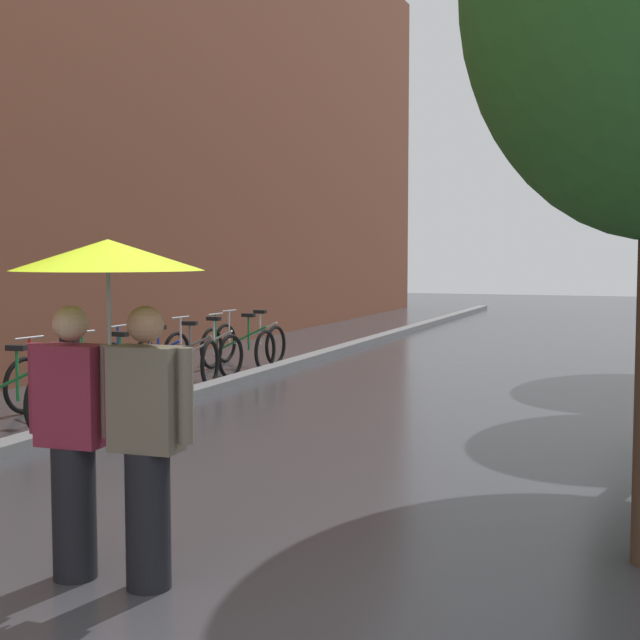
{
  "coord_description": "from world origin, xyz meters",
  "views": [
    {
      "loc": [
        2.69,
        -3.78,
        1.92
      ],
      "look_at": [
        -0.11,
        3.56,
        1.35
      ],
      "focal_mm": 49.99,
      "sensor_mm": 36.0,
      "label": 1
    }
  ],
  "objects_px": {
    "parked_bicycle_2": "(57,386)",
    "parked_bicycle_4": "(146,367)",
    "parked_bicycle_6": "(203,353)",
    "parked_bicycle_7": "(238,348)",
    "parked_bicycle_1": "(1,398)",
    "parked_bicycle_5": "(177,360)",
    "couple_under_umbrella": "(109,355)",
    "parked_bicycle_3": "(108,377)",
    "parked_bicycle_8": "(250,343)"
  },
  "relations": [
    {
      "from": "parked_bicycle_8",
      "to": "parked_bicycle_7",
      "type": "bearing_deg",
      "value": -77.49
    },
    {
      "from": "parked_bicycle_4",
      "to": "parked_bicycle_5",
      "type": "relative_size",
      "value": 0.95
    },
    {
      "from": "parked_bicycle_1",
      "to": "parked_bicycle_7",
      "type": "xyz_separation_m",
      "value": [
        0.08,
        5.62,
        0.0
      ]
    },
    {
      "from": "parked_bicycle_3",
      "to": "parked_bicycle_5",
      "type": "distance_m",
      "value": 1.84
    },
    {
      "from": "parked_bicycle_2",
      "to": "couple_under_umbrella",
      "type": "bearing_deg",
      "value": -49.56
    },
    {
      "from": "parked_bicycle_3",
      "to": "parked_bicycle_8",
      "type": "xyz_separation_m",
      "value": [
        -0.21,
        4.64,
        0.0
      ]
    },
    {
      "from": "parked_bicycle_5",
      "to": "parked_bicycle_8",
      "type": "height_order",
      "value": "same"
    },
    {
      "from": "parked_bicycle_4",
      "to": "parked_bicycle_6",
      "type": "height_order",
      "value": "same"
    },
    {
      "from": "parked_bicycle_2",
      "to": "parked_bicycle_5",
      "type": "distance_m",
      "value": 2.73
    },
    {
      "from": "parked_bicycle_1",
      "to": "parked_bicycle_8",
      "type": "height_order",
      "value": "same"
    },
    {
      "from": "parked_bicycle_1",
      "to": "parked_bicycle_7",
      "type": "distance_m",
      "value": 5.62
    },
    {
      "from": "parked_bicycle_1",
      "to": "parked_bicycle_7",
      "type": "relative_size",
      "value": 1.03
    },
    {
      "from": "parked_bicycle_4",
      "to": "couple_under_umbrella",
      "type": "xyz_separation_m",
      "value": [
        3.68,
        -6.26,
        0.97
      ]
    },
    {
      "from": "parked_bicycle_2",
      "to": "parked_bicycle_4",
      "type": "xyz_separation_m",
      "value": [
        -0.0,
        1.95,
        0.0
      ]
    },
    {
      "from": "parked_bicycle_5",
      "to": "parked_bicycle_8",
      "type": "xyz_separation_m",
      "value": [
        -0.15,
        2.8,
        0.0
      ]
    },
    {
      "from": "parked_bicycle_6",
      "to": "parked_bicycle_7",
      "type": "relative_size",
      "value": 1.03
    },
    {
      "from": "parked_bicycle_7",
      "to": "parked_bicycle_6",
      "type": "bearing_deg",
      "value": -99.94
    },
    {
      "from": "parked_bicycle_5",
      "to": "parked_bicycle_7",
      "type": "xyz_separation_m",
      "value": [
        0.05,
        1.92,
        0.0
      ]
    },
    {
      "from": "parked_bicycle_3",
      "to": "parked_bicycle_6",
      "type": "height_order",
      "value": "same"
    },
    {
      "from": "parked_bicycle_2",
      "to": "parked_bicycle_4",
      "type": "distance_m",
      "value": 1.95
    },
    {
      "from": "couple_under_umbrella",
      "to": "parked_bicycle_8",
      "type": "bearing_deg",
      "value": 111.0
    },
    {
      "from": "couple_under_umbrella",
      "to": "parked_bicycle_1",
      "type": "bearing_deg",
      "value": 137.65
    },
    {
      "from": "parked_bicycle_8",
      "to": "couple_under_umbrella",
      "type": "height_order",
      "value": "couple_under_umbrella"
    },
    {
      "from": "parked_bicycle_4",
      "to": "parked_bicycle_5",
      "type": "xyz_separation_m",
      "value": [
        0.05,
        0.78,
        0.0
      ]
    },
    {
      "from": "parked_bicycle_5",
      "to": "parked_bicycle_7",
      "type": "bearing_deg",
      "value": 88.53
    },
    {
      "from": "parked_bicycle_2",
      "to": "parked_bicycle_5",
      "type": "bearing_deg",
      "value": 89.04
    },
    {
      "from": "parked_bicycle_2",
      "to": "parked_bicycle_4",
      "type": "height_order",
      "value": "same"
    },
    {
      "from": "parked_bicycle_5",
      "to": "parked_bicycle_7",
      "type": "relative_size",
      "value": 1.05
    },
    {
      "from": "parked_bicycle_4",
      "to": "parked_bicycle_5",
      "type": "height_order",
      "value": "same"
    },
    {
      "from": "parked_bicycle_4",
      "to": "parked_bicycle_8",
      "type": "bearing_deg",
      "value": 91.56
    },
    {
      "from": "parked_bicycle_6",
      "to": "couple_under_umbrella",
      "type": "distance_m",
      "value": 8.94
    },
    {
      "from": "parked_bicycle_2",
      "to": "parked_bicycle_5",
      "type": "height_order",
      "value": "same"
    },
    {
      "from": "parked_bicycle_3",
      "to": "parked_bicycle_8",
      "type": "relative_size",
      "value": 1.02
    },
    {
      "from": "parked_bicycle_5",
      "to": "parked_bicycle_2",
      "type": "bearing_deg",
      "value": -90.96
    },
    {
      "from": "parked_bicycle_5",
      "to": "couple_under_umbrella",
      "type": "xyz_separation_m",
      "value": [
        3.64,
        -7.05,
        0.97
      ]
    },
    {
      "from": "parked_bicycle_5",
      "to": "parked_bicycle_7",
      "type": "distance_m",
      "value": 1.92
    },
    {
      "from": "parked_bicycle_1",
      "to": "couple_under_umbrella",
      "type": "distance_m",
      "value": 5.06
    },
    {
      "from": "parked_bicycle_1",
      "to": "parked_bicycle_4",
      "type": "height_order",
      "value": "same"
    },
    {
      "from": "parked_bicycle_3",
      "to": "parked_bicycle_4",
      "type": "height_order",
      "value": "same"
    },
    {
      "from": "parked_bicycle_4",
      "to": "parked_bicycle_6",
      "type": "xyz_separation_m",
      "value": [
        -0.06,
        1.79,
        0.0
      ]
    },
    {
      "from": "parked_bicycle_6",
      "to": "parked_bicycle_8",
      "type": "bearing_deg",
      "value": 91.15
    },
    {
      "from": "parked_bicycle_1",
      "to": "parked_bicycle_2",
      "type": "relative_size",
      "value": 1.0
    },
    {
      "from": "parked_bicycle_6",
      "to": "parked_bicycle_7",
      "type": "height_order",
      "value": "same"
    },
    {
      "from": "parked_bicycle_7",
      "to": "couple_under_umbrella",
      "type": "xyz_separation_m",
      "value": [
        3.59,
        -8.97,
        0.97
      ]
    },
    {
      "from": "parked_bicycle_1",
      "to": "parked_bicycle_4",
      "type": "bearing_deg",
      "value": 90.28
    },
    {
      "from": "couple_under_umbrella",
      "to": "parked_bicycle_5",
      "type": "bearing_deg",
      "value": 117.28
    },
    {
      "from": "parked_bicycle_1",
      "to": "parked_bicycle_3",
      "type": "relative_size",
      "value": 1.0
    },
    {
      "from": "parked_bicycle_1",
      "to": "parked_bicycle_2",
      "type": "xyz_separation_m",
      "value": [
        -0.01,
        0.97,
        0.0
      ]
    },
    {
      "from": "parked_bicycle_8",
      "to": "couple_under_umbrella",
      "type": "xyz_separation_m",
      "value": [
        3.78,
        -9.85,
        0.97
      ]
    },
    {
      "from": "parked_bicycle_2",
      "to": "parked_bicycle_4",
      "type": "relative_size",
      "value": 1.03
    }
  ]
}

